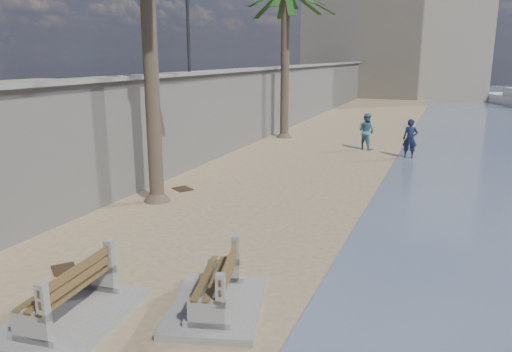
% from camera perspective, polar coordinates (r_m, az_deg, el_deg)
% --- Properties ---
extents(seawall, '(0.45, 70.00, 3.50)m').
position_cam_1_polar(seawall, '(26.31, 0.86, 8.27)').
color(seawall, gray).
rests_on(seawall, ground_plane).
extents(wall_cap, '(0.80, 70.00, 0.12)m').
position_cam_1_polar(wall_cap, '(26.21, 0.87, 12.19)').
color(wall_cap, gray).
rests_on(wall_cap, seawall).
extents(end_building, '(18.00, 12.00, 14.00)m').
position_cam_1_polar(end_building, '(56.91, 16.01, 15.93)').
color(end_building, '#B7AA93').
rests_on(end_building, ground_plane).
extents(bench_near, '(1.84, 2.52, 0.99)m').
position_cam_1_polar(bench_near, '(8.77, -20.62, -12.74)').
color(bench_near, gray).
rests_on(bench_near, ground_plane).
extents(bench_far, '(2.04, 2.53, 0.92)m').
position_cam_1_polar(bench_far, '(8.63, -4.58, -12.51)').
color(bench_far, gray).
rests_on(bench_far, ground_plane).
extents(person_a, '(0.69, 0.47, 1.88)m').
position_cam_1_polar(person_a, '(21.81, 17.23, 4.41)').
color(person_a, '#141D39').
rests_on(person_a, ground_plane).
extents(person_b, '(1.11, 1.02, 1.84)m').
position_cam_1_polar(person_b, '(23.35, 12.51, 5.22)').
color(person_b, teal).
rests_on(person_b, ground_plane).
extents(debris_c, '(0.79, 0.75, 0.03)m').
position_cam_1_polar(debris_c, '(16.23, -8.39, -1.47)').
color(debris_c, '#382616').
rests_on(debris_c, ground_plane).
extents(debris_d, '(0.71, 0.70, 0.03)m').
position_cam_1_polar(debris_d, '(10.91, -21.06, -9.89)').
color(debris_d, '#382616').
rests_on(debris_d, ground_plane).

